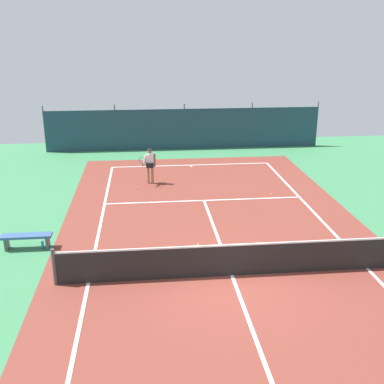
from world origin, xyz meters
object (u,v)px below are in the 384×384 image
Objects in this scene: tennis_ball_near_player at (138,188)px; courtside_bench at (27,238)px; tennis_player at (150,163)px; parked_car at (215,126)px; tennis_ball_midcourt at (198,245)px; water_bottle at (43,245)px; tennis_net at (232,260)px; tennis_ball_by_sideline at (272,194)px.

courtside_bench is at bearing -121.30° from tennis_ball_near_player.
parked_car is at bearing -106.71° from tennis_player.
parked_car is 2.73× the size of courtside_bench.
courtside_bench is at bearing 176.35° from tennis_ball_midcourt.
tennis_player is 10.17m from parked_car.
courtside_bench is (-3.57, -5.87, 0.34)m from tennis_ball_near_player.
water_bottle reaches higher than tennis_ball_midcourt.
tennis_net is 2.31× the size of parked_car.
tennis_player is 7.76m from courtside_bench.
tennis_net is at bearing 89.57° from parked_car.
tennis_ball_midcourt is (1.99, -6.23, 0.00)m from tennis_ball_near_player.
tennis_ball_near_player is 0.04× the size of courtside_bench.
water_bottle is (-8.86, -4.46, 0.09)m from tennis_ball_by_sideline.
tennis_ball_near_player is 1.00× the size of tennis_ball_midcourt.
courtside_bench is (-9.35, -4.42, 0.34)m from tennis_ball_by_sideline.
tennis_ball_near_player is at bearing 62.47° from water_bottle.
water_bottle is (-3.64, -6.59, -0.84)m from tennis_player.
tennis_ball_midcourt is at bearing -128.44° from tennis_ball_by_sideline.
parked_car is at bearing 94.27° from tennis_ball_by_sideline.
courtside_bench is at bearing -154.71° from tennis_ball_by_sideline.
tennis_player is at bearing 70.94° from parked_car.
tennis_net is 153.33× the size of tennis_ball_by_sideline.
tennis_net is 7.53m from tennis_ball_by_sideline.
tennis_ball_by_sideline is (5.78, -1.45, 0.00)m from tennis_ball_near_player.
tennis_net is at bearing -21.31° from courtside_bench.
tennis_ball_by_sideline is 0.28× the size of water_bottle.
tennis_ball_near_player and tennis_ball_midcourt have the same top height.
tennis_player is at bearing 101.78° from tennis_ball_midcourt.
tennis_ball_midcourt is (1.44, -6.91, -0.93)m from tennis_player.
water_bottle is at bearing -117.53° from tennis_ball_near_player.
tennis_player is 7.11m from tennis_ball_midcourt.
courtside_bench reaches higher than tennis_ball_near_player.
tennis_net reaches higher than tennis_ball_by_sideline.
water_bottle is at bearing 69.92° from tennis_player.
parked_car is (2.19, 18.19, 0.33)m from tennis_net.
tennis_ball_by_sideline is (5.23, -2.13, -0.93)m from tennis_player.
tennis_player is (-2.19, 9.01, 0.45)m from tennis_net.
tennis_ball_by_sideline is 0.04× the size of courtside_bench.
tennis_net is 6.77m from courtside_bench.
tennis_net reaches higher than courtside_bench.
courtside_bench reaches higher than water_bottle.
tennis_player is 24.85× the size of tennis_ball_midcourt.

